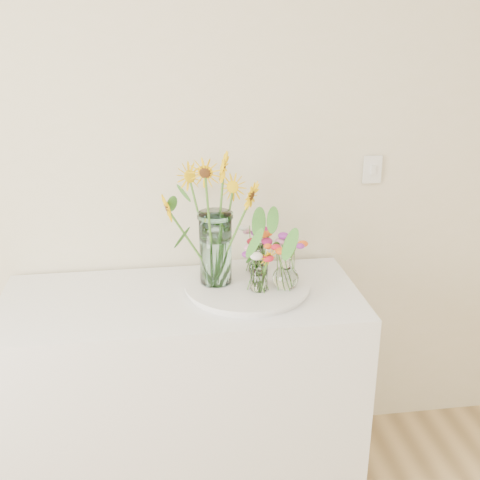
{
  "coord_description": "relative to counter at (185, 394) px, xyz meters",
  "views": [
    {
      "loc": [
        -0.24,
        -0.18,
        1.94
      ],
      "look_at": [
        0.07,
        1.94,
        1.12
      ],
      "focal_mm": 45.0,
      "sensor_mm": 36.0,
      "label": 1
    }
  ],
  "objects": [
    {
      "name": "wildflower_posy_a",
      "position": [
        0.3,
        -0.04,
        0.58
      ],
      "size": [
        0.18,
        0.18,
        0.2
      ],
      "primitive_type": null,
      "color": "#F25815",
      "rests_on": "tray"
    },
    {
      "name": "sunflower_bouquet",
      "position": [
        0.14,
        0.05,
        0.75
      ],
      "size": [
        0.87,
        0.87,
        0.55
      ],
      "primitive_type": null,
      "rotation": [
        0.0,
        0.0,
        -0.39
      ],
      "color": "#F3BC05",
      "rests_on": "tray"
    },
    {
      "name": "wildflower_posy_b",
      "position": [
        0.4,
        -0.03,
        0.59
      ],
      "size": [
        0.2,
        0.2,
        0.24
      ],
      "primitive_type": null,
      "color": "#F25815",
      "rests_on": "tray"
    },
    {
      "name": "mason_jar",
      "position": [
        0.14,
        0.05,
        0.62
      ],
      "size": [
        0.17,
        0.17,
        0.3
      ],
      "primitive_type": "cylinder",
      "rotation": [
        0.0,
        0.0,
        -0.39
      ],
      "color": "#A6D8D4",
      "rests_on": "tray"
    },
    {
      "name": "tray",
      "position": [
        0.26,
        0.02,
        0.46
      ],
      "size": [
        0.47,
        0.47,
        0.02
      ],
      "primitive_type": "cylinder",
      "color": "white",
      "rests_on": "counter"
    },
    {
      "name": "small_vase_b",
      "position": [
        0.4,
        -0.03,
        0.55
      ],
      "size": [
        0.13,
        0.13,
        0.15
      ],
      "primitive_type": null,
      "rotation": [
        0.0,
        0.0,
        -0.41
      ],
      "color": "white",
      "rests_on": "tray"
    },
    {
      "name": "small_vase_c",
      "position": [
        0.32,
        0.13,
        0.53
      ],
      "size": [
        0.08,
        0.08,
        0.12
      ],
      "primitive_type": "cylinder",
      "rotation": [
        0.0,
        0.0,
        0.17
      ],
      "color": "white",
      "rests_on": "tray"
    },
    {
      "name": "small_vase_a",
      "position": [
        0.3,
        -0.04,
        0.53
      ],
      "size": [
        0.08,
        0.08,
        0.11
      ],
      "primitive_type": "cylinder",
      "rotation": [
        0.0,
        0.0,
        0.19
      ],
      "color": "white",
      "rests_on": "tray"
    },
    {
      "name": "wildflower_posy_c",
      "position": [
        0.32,
        0.13,
        0.58
      ],
      "size": [
        0.18,
        0.18,
        0.21
      ],
      "primitive_type": null,
      "color": "#F25815",
      "rests_on": "tray"
    },
    {
      "name": "counter",
      "position": [
        0.0,
        0.0,
        0.0
      ],
      "size": [
        1.4,
        0.6,
        0.9
      ],
      "primitive_type": "cube",
      "color": "white",
      "rests_on": "ground_plane"
    }
  ]
}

